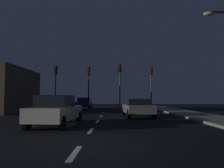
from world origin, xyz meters
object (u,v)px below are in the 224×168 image
(traffic_signal_far_left, at_px, (56,79))
(traffic_signal_center_left, at_px, (89,80))
(traffic_signal_center_right, at_px, (120,78))
(car_adjacent_lane, at_px, (57,110))
(traffic_signal_far_right, at_px, (151,80))
(car_oncoming_far, at_px, (84,103))
(car_stopped_ahead, at_px, (138,107))

(traffic_signal_far_left, bearing_deg, traffic_signal_center_left, -0.00)
(traffic_signal_center_right, distance_m, car_adjacent_lane, 12.84)
(traffic_signal_center_left, distance_m, traffic_signal_center_right, 3.40)
(traffic_signal_center_left, xyz_separation_m, traffic_signal_far_right, (6.79, -0.00, -0.00))
(traffic_signal_center_left, relative_size, car_adjacent_lane, 1.06)
(traffic_signal_far_right, height_order, car_oncoming_far, traffic_signal_far_right)
(car_stopped_ahead, bearing_deg, car_oncoming_far, 115.23)
(traffic_signal_center_left, distance_m, car_stopped_ahead, 8.60)
(traffic_signal_center_left, height_order, car_stopped_ahead, traffic_signal_center_left)
(car_stopped_ahead, distance_m, car_oncoming_far, 13.57)
(traffic_signal_far_right, distance_m, car_stopped_ahead, 7.64)
(car_adjacent_lane, bearing_deg, car_oncoming_far, 93.27)
(traffic_signal_center_right, xyz_separation_m, traffic_signal_far_right, (3.40, -0.00, -0.17))
(traffic_signal_center_left, distance_m, traffic_signal_far_right, 6.79)
(traffic_signal_far_left, relative_size, car_stopped_ahead, 1.19)
(traffic_signal_far_left, height_order, traffic_signal_center_left, traffic_signal_far_left)
(traffic_signal_far_left, xyz_separation_m, car_oncoming_far, (2.37, 5.49, -2.69))
(car_stopped_ahead, bearing_deg, traffic_signal_far_right, 71.70)
(traffic_signal_center_left, xyz_separation_m, car_oncoming_far, (-1.24, 5.49, -2.64))
(traffic_signal_center_left, distance_m, car_oncoming_far, 6.22)
(traffic_signal_center_right, bearing_deg, traffic_signal_far_right, -0.01)
(traffic_signal_center_right, relative_size, car_oncoming_far, 1.19)
(traffic_signal_center_left, relative_size, car_oncoming_far, 1.13)
(car_stopped_ahead, bearing_deg, traffic_signal_center_right, 99.64)
(traffic_signal_far_right, relative_size, car_stopped_ahead, 1.17)
(traffic_signal_far_left, height_order, traffic_signal_center_right, traffic_signal_center_right)
(traffic_signal_center_right, xyz_separation_m, car_oncoming_far, (-4.63, 5.49, -2.81))
(traffic_signal_center_left, distance_m, car_adjacent_lane, 12.28)
(traffic_signal_far_left, xyz_separation_m, car_adjacent_lane, (3.36, -12.00, -2.67))
(traffic_signal_center_right, relative_size, car_adjacent_lane, 1.12)
(car_adjacent_lane, distance_m, car_oncoming_far, 17.51)
(traffic_signal_center_left, xyz_separation_m, traffic_signal_center_right, (3.39, 0.00, 0.17))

